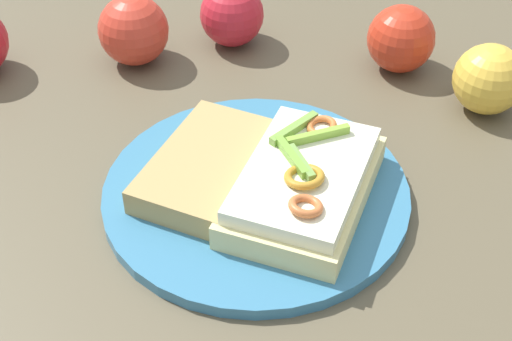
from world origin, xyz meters
TOP-DOWN VIEW (x-y plane):
  - ground_plane at (0.00, 0.00)m, footprint 2.00×2.00m
  - plate at (0.00, 0.00)m, footprint 0.26×0.26m
  - sandwich at (-0.01, -0.04)m, footprint 0.17×0.13m
  - bread_slice_side at (0.01, 0.04)m, footprint 0.16×0.12m
  - apple_0 at (0.23, -0.11)m, footprint 0.08×0.08m
  - apple_2 at (0.17, -0.20)m, footprint 0.07×0.07m
  - apple_4 at (0.19, 0.17)m, footprint 0.08×0.08m
  - apple_5 at (0.25, 0.08)m, footprint 0.10×0.10m

SIDE VIEW (x-z plane):
  - ground_plane at x=0.00m, z-range 0.00..0.00m
  - plate at x=0.00m, z-range 0.00..0.01m
  - bread_slice_side at x=0.01m, z-range 0.01..0.03m
  - sandwich at x=-0.01m, z-range 0.01..0.05m
  - apple_2 at x=0.17m, z-range 0.00..0.07m
  - apple_5 at x=0.25m, z-range 0.00..0.07m
  - apple_0 at x=0.23m, z-range 0.00..0.07m
  - apple_4 at x=0.19m, z-range 0.00..0.07m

